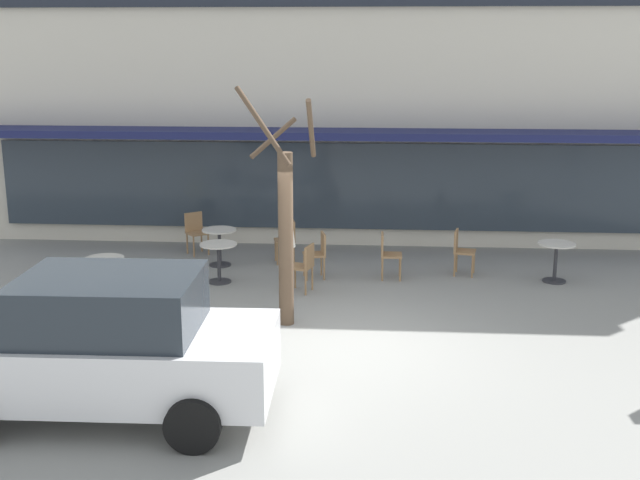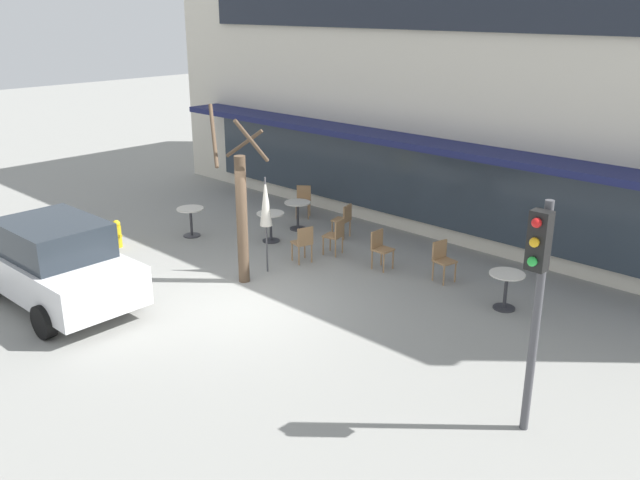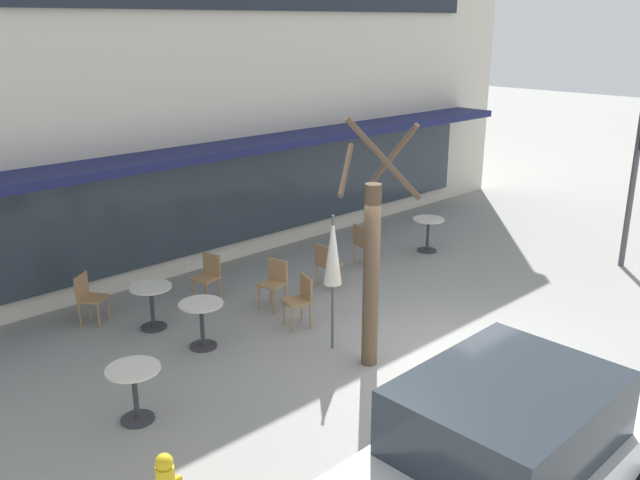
% 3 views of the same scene
% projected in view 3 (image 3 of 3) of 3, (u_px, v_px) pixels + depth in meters
% --- Properties ---
extents(ground_plane, '(80.00, 80.00, 0.00)m').
position_uv_depth(ground_plane, '(447.00, 361.00, 10.37)').
color(ground_plane, gray).
extents(building_facade, '(19.75, 9.10, 7.92)m').
position_uv_depth(building_facade, '(114.00, 65.00, 16.03)').
color(building_facade, beige).
rests_on(building_facade, ground).
extents(cafe_table_near_wall, '(0.70, 0.70, 0.76)m').
position_uv_depth(cafe_table_near_wall, '(428.00, 229.00, 15.14)').
color(cafe_table_near_wall, '#333338').
rests_on(cafe_table_near_wall, ground).
extents(cafe_table_streetside, '(0.70, 0.70, 0.76)m').
position_uv_depth(cafe_table_streetside, '(152.00, 300.00, 11.31)').
color(cafe_table_streetside, '#333338').
rests_on(cafe_table_streetside, ground).
extents(cafe_table_by_tree, '(0.70, 0.70, 0.76)m').
position_uv_depth(cafe_table_by_tree, '(202.00, 317.00, 10.65)').
color(cafe_table_by_tree, '#333338').
rests_on(cafe_table_by_tree, ground).
extents(cafe_table_mid_patio, '(0.70, 0.70, 0.76)m').
position_uv_depth(cafe_table_mid_patio, '(134.00, 385.00, 8.67)').
color(cafe_table_mid_patio, '#333338').
rests_on(cafe_table_mid_patio, ground).
extents(patio_umbrella_green_folded, '(0.28, 0.28, 2.20)m').
position_uv_depth(patio_umbrella_green_folded, '(333.00, 251.00, 10.26)').
color(patio_umbrella_green_folded, '#4C4C51').
rests_on(patio_umbrella_green_folded, ground).
extents(cafe_chair_0, '(0.47, 0.47, 0.89)m').
position_uv_depth(cafe_chair_0, '(363.00, 242.00, 14.25)').
color(cafe_chair_0, '#9E754C').
rests_on(cafe_chair_0, ground).
extents(cafe_chair_1, '(0.48, 0.48, 0.89)m').
position_uv_depth(cafe_chair_1, '(275.00, 280.00, 12.15)').
color(cafe_chair_1, '#9E754C').
rests_on(cafe_chair_1, ground).
extents(cafe_chair_2, '(0.40, 0.40, 0.89)m').
position_uv_depth(cafe_chair_2, '(326.00, 262.00, 13.05)').
color(cafe_chair_2, '#9E754C').
rests_on(cafe_chair_2, ground).
extents(cafe_chair_3, '(0.56, 0.56, 0.89)m').
position_uv_depth(cafe_chair_3, '(88.00, 295.00, 11.48)').
color(cafe_chair_3, '#9E754C').
rests_on(cafe_chair_3, ground).
extents(cafe_chair_4, '(0.50, 0.50, 0.89)m').
position_uv_depth(cafe_chair_4, '(301.00, 297.00, 11.39)').
color(cafe_chair_4, '#9E754C').
rests_on(cafe_chair_4, ground).
extents(cafe_chair_5, '(0.48, 0.48, 0.89)m').
position_uv_depth(cafe_chair_5, '(208.00, 274.00, 12.43)').
color(cafe_chair_5, '#9E754C').
rests_on(cafe_chair_5, ground).
extents(parked_sedan, '(4.23, 2.08, 1.76)m').
position_uv_depth(parked_sedan, '(497.00, 466.00, 6.50)').
color(parked_sedan, silver).
rests_on(parked_sedan, ground).
extents(street_tree, '(1.20, 1.34, 3.81)m').
position_uv_depth(street_tree, '(372.00, 263.00, 9.79)').
color(street_tree, brown).
rests_on(street_tree, ground).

